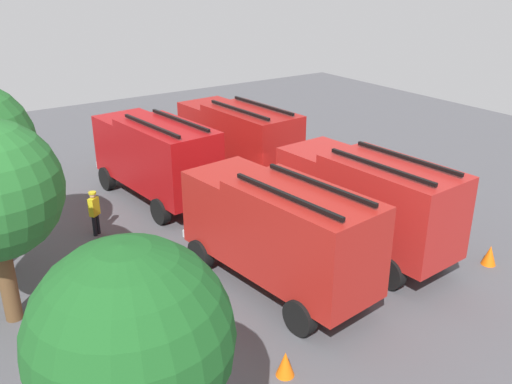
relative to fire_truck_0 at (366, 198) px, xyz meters
The scene contains 11 objects.
ground_plane 5.10m from the fire_truck_0, 24.47° to the left, with size 49.87×49.87×0.00m, color #4C4C51.
fire_truck_0 is the anchor object (origin of this frame).
fire_truck_1 8.96m from the fire_truck_0, ahead, with size 7.34×3.13×3.88m.
fire_truck_2 4.09m from the fire_truck_0, 93.06° to the left, with size 7.43×3.41×3.88m.
fire_truck_3 9.72m from the fire_truck_0, 25.45° to the left, with size 7.40×3.32×3.88m.
firefighter_0 10.41m from the fire_truck_0, 48.08° to the left, with size 0.44×0.48×1.82m.
firefighter_1 15.05m from the fire_truck_0, 16.13° to the left, with size 0.48×0.44×1.71m.
firefighter_2 13.58m from the fire_truck_0, ahead, with size 0.46×0.32×1.64m.
tree_0 12.13m from the fire_truck_0, 115.08° to the left, with size 3.69×3.69×5.72m.
traffic_cone_0 4.80m from the fire_truck_0, 136.85° to the right, with size 0.51×0.51×0.73m, color #F2600C.
traffic_cone_1 7.67m from the fire_truck_0, 120.41° to the left, with size 0.50×0.50×0.71m, color #F2600C.
Camera 1 is at (-17.11, 11.64, 9.92)m, focal length 38.87 mm.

